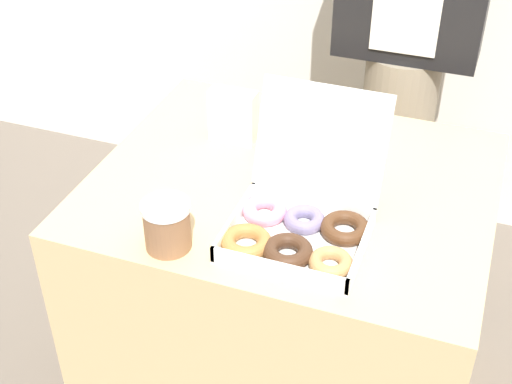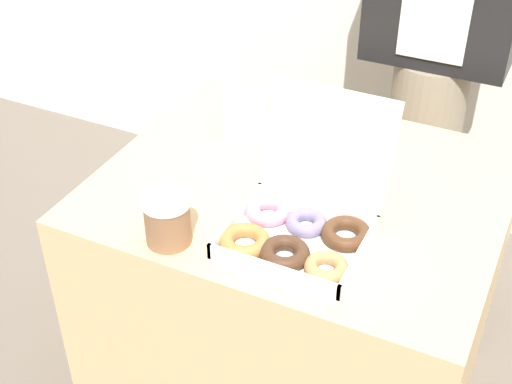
{
  "view_description": "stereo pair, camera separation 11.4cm",
  "coord_description": "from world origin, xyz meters",
  "px_view_note": "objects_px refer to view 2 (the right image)",
  "views": [
    {
      "loc": [
        0.39,
        -1.33,
        1.74
      ],
      "look_at": [
        -0.01,
        -0.24,
        0.9
      ],
      "focal_mm": 50.0,
      "sensor_mm": 36.0,
      "label": 1
    },
    {
      "loc": [
        0.5,
        -1.29,
        1.74
      ],
      "look_at": [
        -0.01,
        -0.24,
        0.9
      ],
      "focal_mm": 50.0,
      "sensor_mm": 36.0,
      "label": 2
    }
  ],
  "objects_px": {
    "coffee_cup": "(167,220)",
    "napkin_holder": "(249,115)",
    "donut_box": "(299,225)",
    "person_customer": "(438,40)"
  },
  "relations": [
    {
      "from": "coffee_cup",
      "to": "napkin_holder",
      "type": "bearing_deg",
      "value": 93.71
    },
    {
      "from": "coffee_cup",
      "to": "napkin_holder",
      "type": "height_order",
      "value": "napkin_holder"
    },
    {
      "from": "napkin_holder",
      "to": "person_customer",
      "type": "relative_size",
      "value": 0.09
    },
    {
      "from": "donut_box",
      "to": "person_customer",
      "type": "bearing_deg",
      "value": 86.11
    },
    {
      "from": "donut_box",
      "to": "person_customer",
      "type": "height_order",
      "value": "person_customer"
    },
    {
      "from": "person_customer",
      "to": "coffee_cup",
      "type": "bearing_deg",
      "value": -106.68
    },
    {
      "from": "donut_box",
      "to": "napkin_holder",
      "type": "height_order",
      "value": "donut_box"
    },
    {
      "from": "napkin_holder",
      "to": "person_customer",
      "type": "distance_m",
      "value": 0.67
    },
    {
      "from": "coffee_cup",
      "to": "person_customer",
      "type": "bearing_deg",
      "value": 73.32
    },
    {
      "from": "coffee_cup",
      "to": "person_customer",
      "type": "xyz_separation_m",
      "value": [
        0.31,
        1.02,
        0.05
      ]
    }
  ]
}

